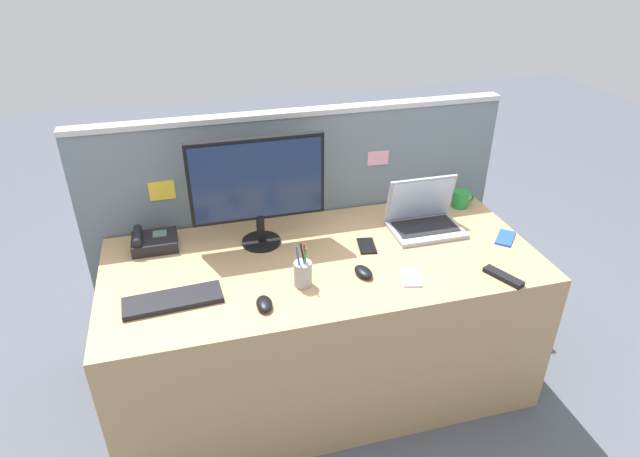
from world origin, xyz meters
TOP-DOWN VIEW (x-y plane):
  - ground_plane at (0.00, 0.00)m, footprint 10.00×10.00m
  - desk at (0.00, 0.00)m, footprint 1.85×0.84m
  - cubicle_divider at (-0.00, 0.46)m, footprint 2.03×0.08m
  - desktop_monitor at (-0.23, 0.20)m, footprint 0.58×0.17m
  - laptop at (0.52, 0.14)m, footprint 0.33×0.23m
  - desk_phone at (-0.70, 0.28)m, footprint 0.19×0.16m
  - keyboard_main at (-0.63, -0.15)m, footprint 0.38×0.15m
  - computer_mouse_right_hand at (0.13, -0.16)m, footprint 0.08×0.11m
  - computer_mouse_left_hand at (-0.30, -0.27)m, footprint 0.06×0.10m
  - pen_cup at (-0.13, -0.17)m, footprint 0.07×0.07m
  - cell_phone_white_slab at (0.30, -0.23)m, footprint 0.10×0.14m
  - cell_phone_blue_case at (0.84, -0.06)m, footprint 0.15×0.15m
  - cell_phone_black_slab at (0.21, 0.04)m, footprint 0.09×0.14m
  - tv_remote at (0.66, -0.33)m, footprint 0.11×0.17m
  - coffee_mug at (0.80, 0.29)m, footprint 0.12×0.08m

SIDE VIEW (x-z plane):
  - ground_plane at x=0.00m, z-range 0.00..0.00m
  - desk at x=0.00m, z-range 0.00..0.71m
  - cubicle_divider at x=0.00m, z-range 0.00..1.23m
  - cell_phone_white_slab at x=0.30m, z-range 0.71..0.72m
  - cell_phone_blue_case at x=0.84m, z-range 0.71..0.72m
  - cell_phone_black_slab at x=0.21m, z-range 0.71..0.72m
  - tv_remote at x=0.66m, z-range 0.71..0.73m
  - keyboard_main at x=-0.63m, z-range 0.71..0.73m
  - computer_mouse_right_hand at x=0.13m, z-range 0.71..0.74m
  - computer_mouse_left_hand at x=-0.30m, z-range 0.71..0.74m
  - desk_phone at x=-0.70m, z-range 0.70..0.79m
  - coffee_mug at x=0.80m, z-range 0.71..0.80m
  - pen_cup at x=-0.13m, z-range 0.67..0.86m
  - laptop at x=0.52m, z-range 0.65..0.90m
  - desktop_monitor at x=-0.23m, z-range 0.75..1.25m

